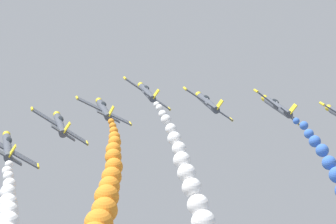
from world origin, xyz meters
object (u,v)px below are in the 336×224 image
at_px(airplane_left_outer, 60,124).
at_px(airplane_trailing, 7,147).
at_px(airplane_right_outer, 278,107).
at_px(airplane_left_inner, 104,109).
at_px(airplane_right_inner, 208,103).
at_px(airplane_lead, 147,92).

xyz_separation_m(airplane_left_outer, airplane_trailing, (-7.41, -7.92, -0.23)).
xyz_separation_m(airplane_right_outer, airplane_trailing, (-39.80, -7.55, -0.98)).
bearing_deg(airplane_left_inner, airplane_trailing, -133.84).
height_order(airplane_left_inner, airplane_right_outer, airplane_right_outer).
bearing_deg(airplane_right_inner, airplane_trailing, -155.08).
xyz_separation_m(airplane_lead, airplane_left_inner, (-8.31, -7.70, -0.40)).
relative_size(airplane_left_inner, airplane_trailing, 1.00).
height_order(airplane_lead, airplane_right_outer, airplane_right_outer).
bearing_deg(airplane_left_outer, airplane_left_inner, 45.37).
distance_m(airplane_lead, airplane_trailing, 32.52).
height_order(airplane_right_inner, airplane_trailing, airplane_right_inner).
bearing_deg(airplane_lead, airplane_left_inner, -137.18).
relative_size(airplane_left_inner, airplane_right_inner, 1.00).
bearing_deg(airplane_right_outer, airplane_lead, 137.42).
height_order(airplane_left_outer, airplane_trailing, airplane_left_outer).
xyz_separation_m(airplane_left_outer, airplane_right_outer, (32.38, -0.37, 0.75)).
xyz_separation_m(airplane_right_inner, airplane_right_outer, (8.88, -6.81, 0.56)).
height_order(airplane_left_inner, airplane_right_inner, airplane_right_inner).
xyz_separation_m(airplane_lead, airplane_right_outer, (16.80, -15.44, 0.49)).
distance_m(airplane_right_outer, airplane_trailing, 40.52).
distance_m(airplane_lead, airplane_right_outer, 22.82).
bearing_deg(airplane_right_outer, airplane_right_inner, 142.50).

